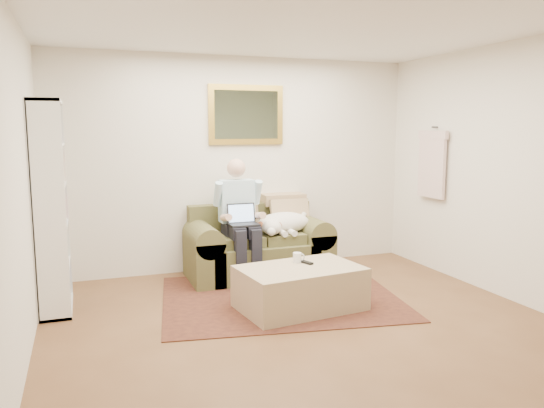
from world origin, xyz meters
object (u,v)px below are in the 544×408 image
sofa (258,252)px  bookshelf (51,207)px  sleeping_dog (284,223)px  seated_man (241,221)px  laptop (243,219)px  coffee_mug (297,258)px  ottoman (300,288)px

sofa → bookshelf: size_ratio=0.83×
bookshelf → sofa: bearing=11.4°
sleeping_dog → seated_man: bearing=-172.9°
laptop → sleeping_dog: laptop is taller
coffee_mug → bookshelf: 2.41m
laptop → ottoman: size_ratio=0.28×
sofa → coffee_mug: sofa is taller
ottoman → bookshelf: bookshelf is taller
coffee_mug → bookshelf: size_ratio=0.05×
coffee_mug → sleeping_dog: bearing=76.3°
seated_man → laptop: 0.07m
sofa → ottoman: size_ratio=1.44×
sleeping_dog → coffee_mug: bearing=-103.7°
ottoman → coffee_mug: bearing=77.0°
seated_man → ottoman: (0.26, -1.11, -0.49)m
seated_man → laptop: bearing=-90.0°
sofa → laptop: 0.55m
laptop → sofa: bearing=41.0°
seated_man → bookshelf: size_ratio=0.70×
seated_man → sleeping_dog: seated_man is taller
ottoman → sleeping_dog: bearing=76.4°
ottoman → coffee_mug: 0.31m
ottoman → coffee_mug: size_ratio=11.47×
ottoman → bookshelf: bearing=159.7°
sofa → bookshelf: 2.36m
sleeping_dog → ottoman: size_ratio=0.59×
sofa → seated_man: size_ratio=1.19×
seated_man → bookshelf: 2.01m
sofa → sleeping_dog: sofa is taller
sofa → ottoman: bearing=-89.5°
bookshelf → coffee_mug: bearing=-16.0°
sleeping_dog → bookshelf: size_ratio=0.34×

